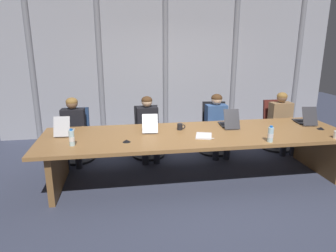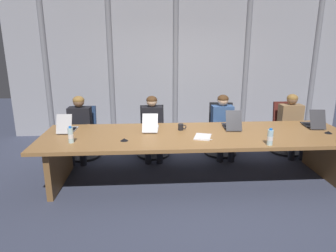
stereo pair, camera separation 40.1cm
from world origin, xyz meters
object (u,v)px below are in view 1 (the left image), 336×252
Objects in this scene: person_left_end at (73,127)px; person_right_mid at (282,118)px; laptop_right_mid at (305,120)px; water_bottle_primary at (72,138)px; person_left_mid at (148,124)px; office_chair_center at (214,134)px; conference_mic_left_side at (127,141)px; conference_mic_middle at (321,128)px; office_chair_right_mid at (276,131)px; laptop_left_end at (64,130)px; laptop_center at (229,123)px; water_bottle_secondary at (271,135)px; coffee_mug_far at (180,127)px; laptop_left_mid at (150,127)px; office_chair_left_mid at (148,138)px; office_chair_left_end at (77,141)px; person_center at (217,121)px; spiral_notepad at (204,136)px.

person_right_mid is at bearing 91.47° from person_left_end.
laptop_right_mid is at bearing 81.18° from person_left_end.
person_left_mid is at bearing 48.53° from water_bottle_primary.
conference_mic_left_side is (-1.68, -1.38, 0.40)m from office_chair_center.
conference_mic_middle is at bearing 64.64° from person_left_mid.
office_chair_right_mid is at bearing -177.39° from person_right_mid.
laptop_center is at bearing -87.28° from laptop_left_end.
conference_mic_left_side is (0.89, -0.52, -0.04)m from laptop_left_end.
water_bottle_secondary is (-1.04, -0.83, 0.04)m from laptop_right_mid.
coffee_mug_far is 0.96m from conference_mic_left_side.
water_bottle_secondary is at bearing -113.43° from laptop_left_mid.
coffee_mug_far is (1.71, -0.75, 0.13)m from person_left_end.
office_chair_right_mid is 7.28× the size of coffee_mug_far.
person_right_mid is at bearing -70.32° from laptop_left_mid.
office_chair_center is 4.12× the size of water_bottle_secondary.
office_chair_right_mid is 0.33m from person_right_mid.
laptop_center is at bearing 18.24° from conference_mic_left_side.
laptop_center is 4.55× the size of conference_mic_middle.
office_chair_left_mid reaches higher than coffee_mug_far.
office_chair_left_mid reaches higher than conference_mic_left_side.
office_chair_right_mid is 1.29m from conference_mic_middle.
laptop_center is 3.90× the size of coffee_mug_far.
coffee_mug_far is (1.69, -0.91, 0.44)m from office_chair_left_end.
conference_mic_left_side is (-2.96, -1.22, 0.11)m from person_right_mid.
person_right_mid is (1.28, 0.00, -0.00)m from person_center.
office_chair_left_mid is (1.27, -0.00, -0.00)m from office_chair_left_end.
water_bottle_primary is 1.62m from coffee_mug_far.
laptop_center is at bearing 4.83° from coffee_mug_far.
person_left_end is at bearing -90.77° from person_right_mid.
office_chair_center and office_chair_right_mid have the same top height.
spiral_notepad is (0.69, -1.30, 0.40)m from office_chair_left_mid.
office_chair_center is 4.08× the size of water_bottle_primary.
person_left_mid is at bearing 157.63° from conference_mic_middle.
laptop_left_end is at bearing -63.39° from office_chair_center.
office_chair_right_mid is 3.95m from water_bottle_primary.
office_chair_right_mid is at bearing 90.63° from person_left_mid.
office_chair_center is (1.27, 0.00, 0.01)m from office_chair_left_mid.
person_left_mid reaches higher than water_bottle_primary.
coffee_mug_far is at bearing 67.73° from person_left_end.
laptop_right_mid reaches higher than coffee_mug_far.
laptop_right_mid reaches higher than laptop_left_end.
person_left_mid is 2.15m from water_bottle_secondary.
laptop_left_end is 0.47× the size of office_chair_left_mid.
office_chair_left_end is at bearing 76.29° from laptop_center.
laptop_center is 1.32m from laptop_right_mid.
person_left_end is (-0.02, -0.15, 0.31)m from office_chair_left_end.
water_bottle_primary is 2.64m from water_bottle_secondary.
person_left_end is 4.02m from conference_mic_middle.
person_left_mid is 10.13× the size of conference_mic_left_side.
laptop_right_mid is 0.44× the size of person_center.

